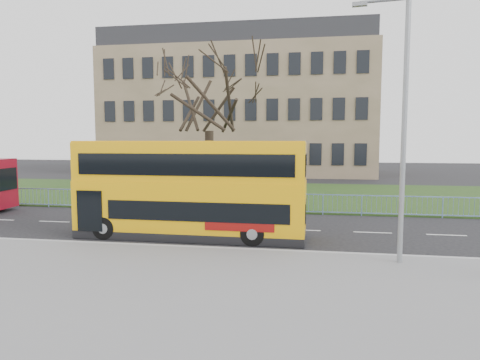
{
  "coord_description": "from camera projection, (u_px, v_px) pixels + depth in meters",
  "views": [
    {
      "loc": [
        3.31,
        -16.31,
        4.02
      ],
      "look_at": [
        0.45,
        1.0,
        2.33
      ],
      "focal_mm": 32.0,
      "sensor_mm": 36.0,
      "label": 1
    }
  ],
  "objects": [
    {
      "name": "pavement",
      "position": [
        169.0,
        304.0,
        10.31
      ],
      "size": [
        80.0,
        10.5,
        0.12
      ],
      "primitive_type": "cube",
      "color": "slate",
      "rests_on": "ground"
    },
    {
      "name": "bare_tree",
      "position": [
        209.0,
        117.0,
        26.74
      ],
      "size": [
        7.42,
        7.42,
        10.6
      ],
      "primitive_type": null,
      "color": "black",
      "rests_on": "grass_verge"
    },
    {
      "name": "ground",
      "position": [
        225.0,
        241.0,
        16.94
      ],
      "size": [
        120.0,
        120.0,
        0.0
      ],
      "primitive_type": "plane",
      "color": "black",
      "rests_on": "ground"
    },
    {
      "name": "guard_railing",
      "position": [
        249.0,
        203.0,
        23.37
      ],
      "size": [
        40.0,
        0.12,
        1.1
      ],
      "primitive_type": null,
      "color": "#7190C9",
      "rests_on": "ground"
    },
    {
      "name": "grass_verge",
      "position": [
        264.0,
        194.0,
        30.98
      ],
      "size": [
        80.0,
        15.4,
        0.08
      ],
      "primitive_type": "cube",
      "color": "#1A3513",
      "rests_on": "ground"
    },
    {
      "name": "yellow_bus",
      "position": [
        190.0,
        187.0,
        17.37
      ],
      "size": [
        9.32,
        2.34,
        3.89
      ],
      "rotation": [
        0.0,
        0.0,
        -0.01
      ],
      "color": "#FFB30A",
      "rests_on": "ground"
    },
    {
      "name": "kerb",
      "position": [
        216.0,
        249.0,
        15.42
      ],
      "size": [
        80.0,
        0.2,
        0.14
      ],
      "primitive_type": "cube",
      "color": "#9A9A9D",
      "rests_on": "ground"
    },
    {
      "name": "street_lamp",
      "position": [
        401.0,
        120.0,
        13.17
      ],
      "size": [
        1.73,
        0.38,
        8.16
      ],
      "rotation": [
        0.0,
        0.0,
        -0.13
      ],
      "color": "gray",
      "rests_on": "pavement"
    },
    {
      "name": "civic_building",
      "position": [
        241.0,
        114.0,
        51.46
      ],
      "size": [
        30.0,
        15.0,
        14.0
      ],
      "primitive_type": "cube",
      "color": "#7D6D4F",
      "rests_on": "ground"
    }
  ]
}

